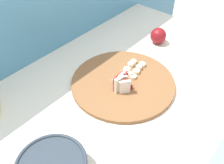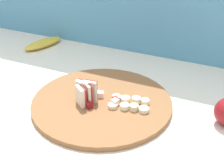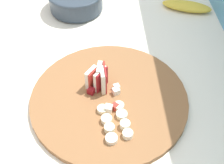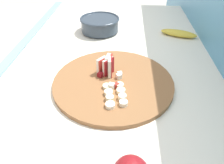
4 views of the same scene
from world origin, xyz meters
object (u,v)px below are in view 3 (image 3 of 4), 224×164
(cutting_board, at_px, (109,99))
(banana_slice_rows, at_px, (116,122))
(apple_wedge_fan, at_px, (99,78))
(apple_dice_pile, at_px, (109,97))
(banana_peel, at_px, (187,6))

(cutting_board, relative_size, banana_slice_rows, 3.40)
(apple_wedge_fan, distance_m, apple_dice_pile, 0.05)
(cutting_board, xyz_separation_m, banana_slice_rows, (0.08, 0.01, 0.01))
(banana_slice_rows, bearing_deg, banana_peel, 150.04)
(banana_slice_rows, bearing_deg, apple_dice_pile, -171.12)
(apple_dice_pile, bearing_deg, apple_wedge_fan, -155.31)
(banana_peel, bearing_deg, apple_dice_pile, -35.46)
(apple_wedge_fan, bearing_deg, cutting_board, 28.70)
(cutting_board, distance_m, apple_wedge_fan, 0.06)
(apple_wedge_fan, xyz_separation_m, apple_dice_pile, (0.05, 0.02, -0.02))
(cutting_board, bearing_deg, apple_dice_pile, -2.38)
(cutting_board, bearing_deg, apple_wedge_fan, -151.30)
(apple_dice_pile, bearing_deg, banana_peel, 144.54)
(cutting_board, relative_size, apple_wedge_fan, 6.21)
(cutting_board, height_order, apple_dice_pile, apple_dice_pile)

